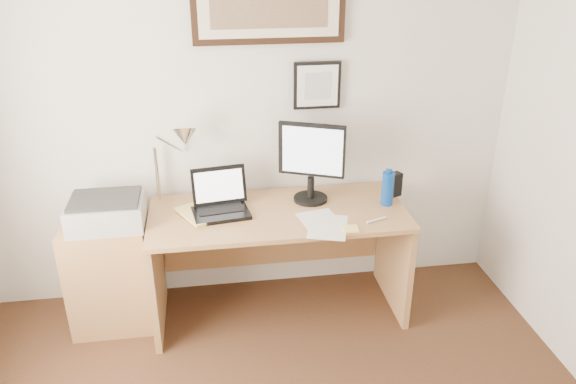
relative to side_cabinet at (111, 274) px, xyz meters
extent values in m
cube|color=silver|center=(0.92, 0.32, 0.89)|extent=(3.50, 0.02, 2.50)
cube|color=#A57545|center=(0.00, 0.00, 0.00)|extent=(0.50, 0.40, 0.73)
cylinder|color=#0B3C93|center=(1.77, -0.05, 0.49)|extent=(0.08, 0.08, 0.22)
cylinder|color=#0B3C93|center=(1.77, -0.05, 0.61)|extent=(0.04, 0.04, 0.02)
cube|color=black|center=(1.86, 0.07, 0.46)|extent=(0.09, 0.08, 0.16)
cube|color=white|center=(1.33, -0.29, 0.39)|extent=(0.31, 0.37, 0.00)
cube|color=white|center=(1.31, -0.23, 0.39)|extent=(0.28, 0.36, 0.00)
cube|color=#FFE978|center=(1.46, -0.35, 0.39)|extent=(0.10, 0.10, 0.01)
cylinder|color=silver|center=(1.64, -0.26, 0.39)|extent=(0.14, 0.06, 0.02)
imported|color=#E4D36B|center=(0.50, -0.08, 0.40)|extent=(0.33, 0.36, 0.02)
cube|color=#A57545|center=(1.07, -0.05, 0.37)|extent=(1.60, 0.70, 0.03)
cube|color=#A57545|center=(0.29, -0.05, -0.01)|extent=(0.04, 0.65, 0.72)
cube|color=#A57545|center=(1.85, -0.05, -0.01)|extent=(0.04, 0.65, 0.72)
cube|color=#A57545|center=(1.07, 0.28, 0.09)|extent=(1.50, 0.03, 0.55)
cube|color=black|center=(0.72, -0.04, 0.40)|extent=(0.37, 0.29, 0.02)
cube|color=black|center=(0.72, -0.01, 0.41)|extent=(0.30, 0.17, 0.00)
cube|color=black|center=(0.72, 0.09, 0.52)|extent=(0.35, 0.12, 0.23)
cube|color=white|center=(0.72, 0.08, 0.53)|extent=(0.30, 0.09, 0.18)
cylinder|color=black|center=(1.30, 0.09, 0.40)|extent=(0.22, 0.22, 0.02)
cylinder|color=black|center=(1.30, 0.09, 0.48)|extent=(0.04, 0.04, 0.14)
cube|color=black|center=(1.30, 0.08, 0.74)|extent=(0.40, 0.20, 0.34)
cube|color=silver|center=(1.30, 0.06, 0.74)|extent=(0.35, 0.15, 0.30)
cube|color=#AAAAAC|center=(0.04, -0.03, 0.44)|extent=(0.44, 0.34, 0.16)
cube|color=#2C2C2C|center=(0.04, -0.03, 0.54)|extent=(0.40, 0.30, 0.02)
cylinder|color=silver|center=(0.33, 0.24, 0.56)|extent=(0.02, 0.02, 0.36)
cylinder|color=silver|center=(0.43, 0.18, 0.78)|extent=(0.15, 0.23, 0.19)
cone|color=silver|center=(0.53, 0.12, 0.84)|extent=(0.16, 0.18, 0.15)
cube|color=black|center=(1.07, 0.30, 1.58)|extent=(0.92, 0.03, 0.47)
cube|color=beige|center=(1.07, 0.28, 1.58)|extent=(0.84, 0.01, 0.39)
cube|color=brown|center=(1.07, 0.27, 1.58)|extent=(0.70, 0.00, 0.28)
cube|color=black|center=(1.37, 0.30, 1.08)|extent=(0.30, 0.02, 0.30)
cube|color=white|center=(1.37, 0.28, 1.08)|extent=(0.26, 0.00, 0.26)
cube|color=#ADB2B7|center=(1.37, 0.28, 1.08)|extent=(0.17, 0.00, 0.17)
camera|label=1|loc=(0.67, -3.14, 1.97)|focal=35.00mm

